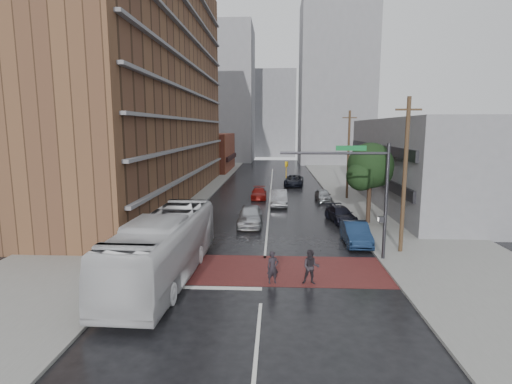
# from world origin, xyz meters

# --- Properties ---
(ground) EXTENTS (160.00, 160.00, 0.00)m
(ground) POSITION_xyz_m (0.00, 0.00, 0.00)
(ground) COLOR black
(ground) RESTS_ON ground
(crosswalk) EXTENTS (14.00, 5.00, 0.02)m
(crosswalk) POSITION_xyz_m (0.00, 0.50, 0.01)
(crosswalk) COLOR maroon
(crosswalk) RESTS_ON ground
(sidewalk_west) EXTENTS (9.00, 90.00, 0.15)m
(sidewalk_west) POSITION_xyz_m (-11.50, 25.00, 0.07)
(sidewalk_west) COLOR gray
(sidewalk_west) RESTS_ON ground
(sidewalk_east) EXTENTS (9.00, 90.00, 0.15)m
(sidewalk_east) POSITION_xyz_m (11.50, 25.00, 0.07)
(sidewalk_east) COLOR gray
(sidewalk_east) RESTS_ON ground
(apartment_block) EXTENTS (10.00, 44.00, 28.00)m
(apartment_block) POSITION_xyz_m (-14.00, 24.00, 14.00)
(apartment_block) COLOR brown
(apartment_block) RESTS_ON ground
(storefront_west) EXTENTS (8.00, 16.00, 7.00)m
(storefront_west) POSITION_xyz_m (-12.00, 54.00, 3.50)
(storefront_west) COLOR brown
(storefront_west) RESTS_ON ground
(building_east) EXTENTS (11.00, 26.00, 9.00)m
(building_east) POSITION_xyz_m (16.50, 20.00, 4.50)
(building_east) COLOR gray
(building_east) RESTS_ON ground
(distant_tower_west) EXTENTS (18.00, 16.00, 32.00)m
(distant_tower_west) POSITION_xyz_m (-14.00, 78.00, 16.00)
(distant_tower_west) COLOR gray
(distant_tower_west) RESTS_ON ground
(distant_tower_east) EXTENTS (16.00, 14.00, 36.00)m
(distant_tower_east) POSITION_xyz_m (14.00, 72.00, 18.00)
(distant_tower_east) COLOR gray
(distant_tower_east) RESTS_ON ground
(distant_tower_center) EXTENTS (12.00, 10.00, 24.00)m
(distant_tower_center) POSITION_xyz_m (0.00, 95.00, 12.00)
(distant_tower_center) COLOR gray
(distant_tower_center) RESTS_ON ground
(street_tree) EXTENTS (4.20, 4.10, 6.90)m
(street_tree) POSITION_xyz_m (8.52, 12.03, 4.73)
(street_tree) COLOR #332319
(street_tree) RESTS_ON ground
(signal_mast) EXTENTS (6.50, 0.30, 7.20)m
(signal_mast) POSITION_xyz_m (5.85, 2.50, 4.73)
(signal_mast) COLOR #2D2D33
(signal_mast) RESTS_ON ground
(utility_pole_near) EXTENTS (1.60, 0.26, 10.00)m
(utility_pole_near) POSITION_xyz_m (8.80, 4.00, 5.14)
(utility_pole_near) COLOR #473321
(utility_pole_near) RESTS_ON ground
(utility_pole_far) EXTENTS (1.60, 0.26, 10.00)m
(utility_pole_far) POSITION_xyz_m (8.80, 24.00, 5.14)
(utility_pole_far) COLOR #473321
(utility_pole_far) RESTS_ON ground
(transit_bus) EXTENTS (3.35, 12.67, 3.51)m
(transit_bus) POSITION_xyz_m (-5.31, -1.00, 1.75)
(transit_bus) COLOR silver
(transit_bus) RESTS_ON ground
(pedestrian_a) EXTENTS (0.74, 0.61, 1.74)m
(pedestrian_a) POSITION_xyz_m (0.53, -1.50, 0.87)
(pedestrian_a) COLOR black
(pedestrian_a) RESTS_ON ground
(pedestrian_b) EXTENTS (0.93, 0.74, 1.84)m
(pedestrian_b) POSITION_xyz_m (2.52, -1.50, 0.92)
(pedestrian_b) COLOR #262126
(pedestrian_b) RESTS_ON ground
(car_travel_a) EXTENTS (2.06, 5.04, 1.71)m
(car_travel_a) POSITION_xyz_m (-1.47, 10.96, 0.86)
(car_travel_a) COLOR #AAADB2
(car_travel_a) RESTS_ON ground
(car_travel_b) EXTENTS (1.78, 4.94, 1.62)m
(car_travel_b) POSITION_xyz_m (0.98, 19.81, 0.81)
(car_travel_b) COLOR #999AA1
(car_travel_b) RESTS_ON ground
(car_travel_c) EXTENTS (1.81, 4.31, 1.24)m
(car_travel_c) POSITION_xyz_m (-1.29, 23.88, 0.62)
(car_travel_c) COLOR maroon
(car_travel_c) RESTS_ON ground
(suv_travel) EXTENTS (3.10, 5.70, 1.52)m
(suv_travel) POSITION_xyz_m (3.19, 34.37, 0.76)
(suv_travel) COLOR black
(suv_travel) RESTS_ON ground
(car_parked_near) EXTENTS (1.66, 4.69, 1.54)m
(car_parked_near) POSITION_xyz_m (6.30, 6.00, 0.77)
(car_parked_near) COLOR #132645
(car_parked_near) RESTS_ON ground
(car_parked_mid) EXTENTS (2.66, 4.80, 1.31)m
(car_parked_mid) POSITION_xyz_m (6.30, 12.74, 0.66)
(car_parked_mid) COLOR black
(car_parked_mid) RESTS_ON ground
(car_parked_far) EXTENTS (1.74, 3.98, 1.34)m
(car_parked_far) POSITION_xyz_m (5.94, 22.64, 0.67)
(car_parked_far) COLOR #999DA0
(car_parked_far) RESTS_ON ground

